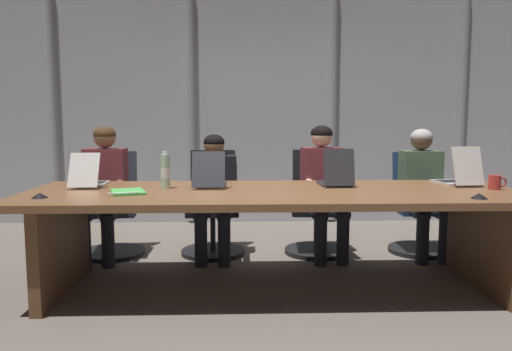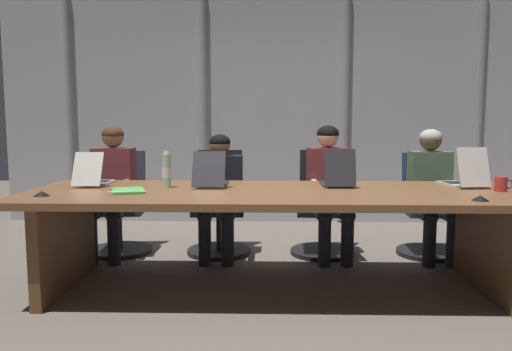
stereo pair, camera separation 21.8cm
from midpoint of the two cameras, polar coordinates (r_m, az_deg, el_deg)
The scene contains 20 objects.
ground_plane at distance 3.81m, azimuth 0.43°, elevation -12.91°, with size 13.16×13.16×0.00m, color #6B6056.
conference_table at distance 3.66m, azimuth 0.43°, elevation -4.06°, with size 3.62×1.21×0.75m.
curtain_backdrop at distance 6.14m, azimuth -0.53°, elevation 7.38°, with size 6.58×0.17×2.73m.
laptop_left_end at distance 4.11m, azimuth -20.01°, elevation -0.44°, with size 0.23×0.44×0.27m.
laptop_left_mid at distance 3.89m, azimuth -6.94°, elevation -0.44°, with size 0.25×0.44×0.28m.
laptop_center at distance 3.93m, azimuth 7.54°, elevation -0.34°, with size 0.24×0.37×0.30m.
laptop_right_mid at distance 4.23m, azimuth 20.74°, elevation -0.19°, with size 0.28×0.44×0.31m.
office_chair_left_end at distance 4.92m, azimuth -17.41°, elevation -4.45°, with size 0.60×0.60×0.96m.
office_chair_left_mid at distance 4.76m, azimuth -6.28°, elevation -4.52°, with size 0.60×0.60×0.97m.
office_chair_center at distance 4.78m, azimuth 5.60°, elevation -4.45°, with size 0.60×0.60×0.97m.
office_chair_right_mid at distance 5.01m, azimuth 17.07°, elevation -4.29°, with size 0.60×0.60×0.95m.
person_left_end at distance 4.73m, azimuth -18.35°, elevation -0.91°, with size 0.38×0.55×1.20m.
person_left_mid at distance 4.55m, azimuth -6.22°, elevation -1.40°, with size 0.42×0.55×1.13m.
person_center at distance 4.58m, azimuth 6.41°, elevation -0.79°, with size 0.40×0.57×1.21m.
person_right_mid at distance 4.80m, azimuth 17.44°, elevation -0.92°, with size 0.37×0.55×1.18m.
water_bottle_primary at distance 3.81m, azimuth -11.98°, elevation 0.45°, with size 0.07×0.07×0.28m.
coffee_mug_near at distance 4.04m, azimuth 24.39°, elevation -0.72°, with size 0.14×0.09×0.11m.
conference_mic_left_side at distance 3.63m, azimuth -25.17°, elevation -2.09°, with size 0.11×0.11×0.04m, color black.
conference_mic_middle at distance 3.53m, azimuth 22.64°, elevation -2.18°, with size 0.11×0.11×0.04m, color black.
spiral_notepad at distance 3.65m, azimuth -16.15°, elevation -1.82°, with size 0.31×0.36×0.03m.
Camera 1 is at (-0.26, -3.60, 1.26)m, focal length 34.86 mm.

